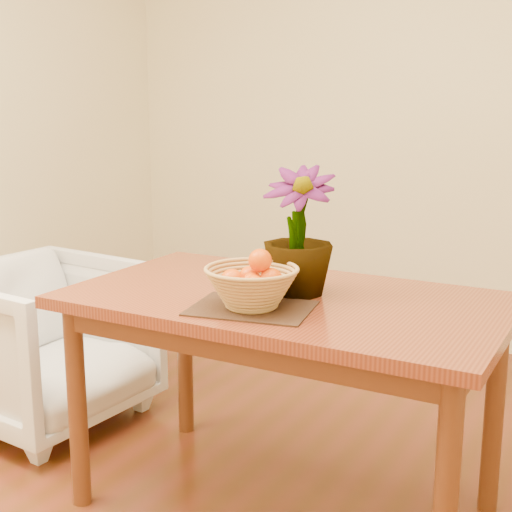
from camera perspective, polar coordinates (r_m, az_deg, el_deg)
The scene contains 7 objects.
wall_back at distance 4.06m, azimuth 15.03°, elevation 11.68°, with size 4.00×0.02×2.70m, color #F9ECBD.
table at distance 2.33m, azimuth 2.34°, elevation -5.23°, with size 1.40×0.80×0.75m.
placemat at distance 2.15m, azimuth -0.35°, elevation -4.20°, with size 0.36×0.27×0.01m, color #392514.
wicker_basket at distance 2.13m, azimuth -0.35°, elevation -2.65°, with size 0.29×0.29×0.12m.
orange_pile at distance 2.13m, azimuth -0.22°, elevation -1.68°, with size 0.17×0.16×0.13m.
potted_plant at distance 2.28m, azimuth 3.37°, elevation 1.98°, with size 0.23×0.23×0.41m, color #1E4A15.
armchair at distance 3.20m, azimuth -16.50°, elevation -6.08°, with size 0.74×0.70×0.77m, color gray.
Camera 1 is at (0.98, -1.69, 1.36)m, focal length 50.00 mm.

